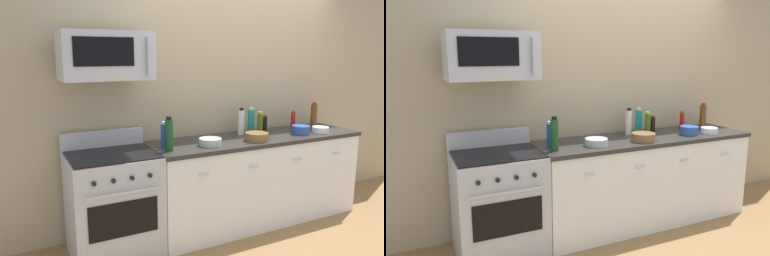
% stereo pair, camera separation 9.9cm
% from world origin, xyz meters
% --- Properties ---
extents(ground_plane, '(6.50, 6.50, 0.00)m').
position_xyz_m(ground_plane, '(0.00, 0.00, 0.00)').
color(ground_plane, olive).
extents(back_wall, '(5.42, 0.10, 2.70)m').
position_xyz_m(back_wall, '(0.00, 0.41, 1.35)').
color(back_wall, tan).
rests_on(back_wall, ground_plane).
extents(counter_unit, '(2.33, 0.66, 0.92)m').
position_xyz_m(counter_unit, '(0.00, -0.00, 0.46)').
color(counter_unit, white).
rests_on(counter_unit, ground_plane).
extents(range_oven, '(0.76, 0.69, 1.07)m').
position_xyz_m(range_oven, '(-1.54, 0.00, 0.47)').
color(range_oven, '#B7BABF').
rests_on(range_oven, ground_plane).
extents(microwave, '(0.74, 0.44, 0.40)m').
position_xyz_m(microwave, '(-1.54, 0.05, 1.75)').
color(microwave, '#B7BABF').
extents(bottle_vinegar_white, '(0.07, 0.07, 0.28)m').
position_xyz_m(bottle_vinegar_white, '(-0.09, 0.18, 1.05)').
color(bottle_vinegar_white, silver).
rests_on(bottle_vinegar_white, countertop_slab).
extents(bottle_wine_amber, '(0.07, 0.07, 0.31)m').
position_xyz_m(bottle_wine_amber, '(0.81, 0.04, 1.07)').
color(bottle_wine_amber, '#59330F').
rests_on(bottle_wine_amber, countertop_slab).
extents(bottle_soda_blue, '(0.06, 0.06, 0.25)m').
position_xyz_m(bottle_soda_blue, '(-1.06, -0.03, 1.04)').
color(bottle_soda_blue, '#1E4CA5').
rests_on(bottle_soda_blue, countertop_slab).
extents(bottle_sparkling_teal, '(0.07, 0.07, 0.29)m').
position_xyz_m(bottle_sparkling_teal, '(0.02, 0.15, 1.06)').
color(bottle_sparkling_teal, '#197F7A').
rests_on(bottle_sparkling_teal, countertop_slab).
extents(bottle_olive_oil, '(0.06, 0.06, 0.26)m').
position_xyz_m(bottle_olive_oil, '(0.03, -0.00, 1.04)').
color(bottle_olive_oil, '#385114').
rests_on(bottle_olive_oil, countertop_slab).
extents(bottle_soy_sauce_dark, '(0.05, 0.05, 0.19)m').
position_xyz_m(bottle_soy_sauce_dark, '(0.19, 0.13, 1.01)').
color(bottle_soy_sauce_dark, black).
rests_on(bottle_soy_sauce_dark, countertop_slab).
extents(bottle_wine_green, '(0.07, 0.07, 0.31)m').
position_xyz_m(bottle_wine_green, '(-1.05, -0.13, 1.07)').
color(bottle_wine_green, '#19471E').
rests_on(bottle_wine_green, countertop_slab).
extents(bottle_hot_sauce_red, '(0.05, 0.05, 0.20)m').
position_xyz_m(bottle_hot_sauce_red, '(0.63, 0.17, 1.02)').
color(bottle_hot_sauce_red, '#B21914').
rests_on(bottle_hot_sauce_red, countertop_slab).
extents(bowl_white_ceramic, '(0.18, 0.18, 0.06)m').
position_xyz_m(bowl_white_ceramic, '(0.73, -0.14, 0.95)').
color(bowl_white_ceramic, white).
rests_on(bowl_white_ceramic, countertop_slab).
extents(bowl_blue_mixing, '(0.19, 0.19, 0.09)m').
position_xyz_m(bowl_blue_mixing, '(0.49, -0.10, 0.97)').
color(bowl_blue_mixing, '#2D519E').
rests_on(bowl_blue_mixing, countertop_slab).
extents(bowl_wooden_salad, '(0.23, 0.23, 0.08)m').
position_xyz_m(bowl_wooden_salad, '(-0.12, -0.15, 0.96)').
color(bowl_wooden_salad, brown).
rests_on(bowl_wooden_salad, countertop_slab).
extents(bowl_steel_prep, '(0.22, 0.22, 0.07)m').
position_xyz_m(bowl_steel_prep, '(-0.63, -0.12, 0.96)').
color(bowl_steel_prep, '#B2B5BA').
rests_on(bowl_steel_prep, countertop_slab).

